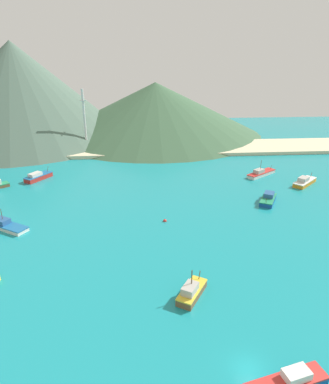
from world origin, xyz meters
name	(u,v)px	position (x,y,z in m)	size (l,w,h in m)	color
ground	(203,243)	(0.00, 30.00, -0.25)	(260.00, 280.00, 0.50)	teal
fishing_boat_0	(288,383)	(3.58, -2.64, 0.76)	(10.10, 4.80, 2.15)	#14478C
fishing_boat_2	(268,199)	(19.89, 48.56, 0.87)	(6.48, 8.33, 2.49)	#14478C
fishing_boat_3	(304,182)	(34.66, 59.97, 0.89)	(9.12, 8.64, 2.58)	orange
fishing_boat_4	(38,177)	(-42.38, 70.16, 0.93)	(7.21, 8.85, 2.96)	red
fishing_boat_5	(191,292)	(-4.84, 13.73, 0.95)	(5.69, 7.11, 4.85)	brown
fishing_boat_7	(261,173)	(24.90, 68.64, 0.77)	(10.68, 8.77, 4.98)	silver
fishing_boat_8	(4,225)	(-41.63, 39.44, 0.72)	(11.11, 8.49, 4.41)	silver
buoy_0	(165,221)	(-6.90, 39.77, 0.14)	(0.78, 0.78, 0.78)	red
beach_strip	(170,148)	(0.00, 101.05, 0.60)	(247.00, 20.72, 1.20)	beige
hill_west	(16,91)	(-63.59, 127.92, 20.00)	(93.18, 93.18, 40.00)	#4C6656
hill_central	(155,108)	(-4.08, 131.50, 11.51)	(96.45, 96.45, 23.01)	#3D6042
radio_tower	(85,120)	(-32.09, 101.86, 11.79)	(2.31, 1.85, 23.12)	silver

